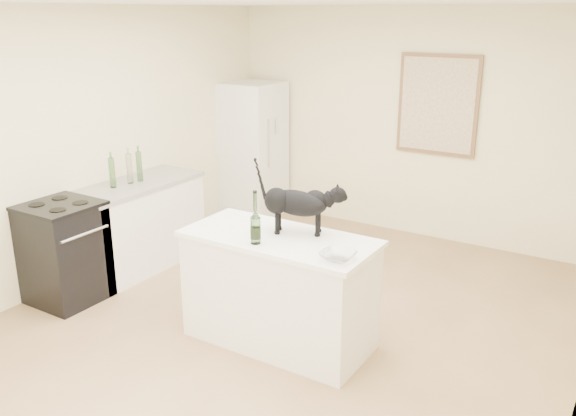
{
  "coord_description": "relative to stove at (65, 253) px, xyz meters",
  "views": [
    {
      "loc": [
        2.45,
        -3.83,
        2.53
      ],
      "look_at": [
        0.15,
        -0.15,
        1.12
      ],
      "focal_mm": 37.81,
      "sensor_mm": 36.0,
      "label": 1
    }
  ],
  "objects": [
    {
      "name": "floor",
      "position": [
        1.95,
        0.6,
        -0.45
      ],
      "size": [
        5.5,
        5.5,
        0.0
      ],
      "primitive_type": "plane",
      "color": "tan",
      "rests_on": "ground"
    },
    {
      "name": "island_top",
      "position": [
        2.05,
        0.4,
        0.43
      ],
      "size": [
        1.5,
        0.7,
        0.04
      ],
      "primitive_type": "cube",
      "color": "white",
      "rests_on": "island_base"
    },
    {
      "name": "ceiling",
      "position": [
        1.95,
        0.6,
        2.15
      ],
      "size": [
        5.5,
        5.5,
        0.0
      ],
      "primitive_type": "plane",
      "rotation": [
        3.14,
        0.0,
        0.0
      ],
      "color": "white",
      "rests_on": "ground"
    },
    {
      "name": "black_cat",
      "position": [
        2.13,
        0.53,
        0.67
      ],
      "size": [
        0.64,
        0.42,
        0.43
      ],
      "primitive_type": null,
      "rotation": [
        0.0,
        0.0,
        0.41
      ],
      "color": "black",
      "rests_on": "island_top"
    },
    {
      "name": "wine_bottle",
      "position": [
        1.99,
        0.18,
        0.63
      ],
      "size": [
        0.08,
        0.08,
        0.36
      ],
      "primitive_type": "cylinder",
      "rotation": [
        0.0,
        0.0,
        -0.11
      ],
      "color": "#2A5421",
      "rests_on": "island_top"
    },
    {
      "name": "fridge",
      "position": [
        0.0,
        2.95,
        0.4
      ],
      "size": [
        0.68,
        0.68,
        1.7
      ],
      "primitive_type": "cube",
      "color": "white",
      "rests_on": "floor"
    },
    {
      "name": "wall_left",
      "position": [
        -0.3,
        0.6,
        0.85
      ],
      "size": [
        0.0,
        5.5,
        5.5
      ],
      "primitive_type": "plane",
      "rotation": [
        1.57,
        0.0,
        1.57
      ],
      "color": "beige",
      "rests_on": "ground"
    },
    {
      "name": "glass_bowl",
      "position": [
        2.65,
        0.22,
        0.48
      ],
      "size": [
        0.25,
        0.25,
        0.06
      ],
      "primitive_type": "imported",
      "rotation": [
        0.0,
        0.0,
        0.04
      ],
      "color": "white",
      "rests_on": "island_top"
    },
    {
      "name": "artwork_canvas",
      "position": [
        2.25,
        3.3,
        1.1
      ],
      "size": [
        0.82,
        0.0,
        1.02
      ],
      "primitive_type": "cube",
      "color": "beige",
      "rests_on": "wall_back"
    },
    {
      "name": "counter_bottle_cluster",
      "position": [
        -0.02,
        0.84,
        0.6
      ],
      "size": [
        0.12,
        0.36,
        0.3
      ],
      "color": "#1A501C",
      "rests_on": "left_countertop"
    },
    {
      "name": "fridge_paper",
      "position": [
        0.34,
        3.02,
        0.74
      ],
      "size": [
        0.06,
        0.15,
        0.21
      ],
      "primitive_type": "cube",
      "rotation": [
        0.0,
        0.0,
        0.32
      ],
      "color": "white",
      "rests_on": "fridge"
    },
    {
      "name": "left_cabinets",
      "position": [
        0.0,
        0.9,
        -0.02
      ],
      "size": [
        0.6,
        1.4,
        0.86
      ],
      "primitive_type": "cube",
      "color": "white",
      "rests_on": "floor"
    },
    {
      "name": "island_base",
      "position": [
        2.05,
        0.4,
        -0.02
      ],
      "size": [
        1.44,
        0.67,
        0.86
      ],
      "primitive_type": "cube",
      "color": "white",
      "rests_on": "floor"
    },
    {
      "name": "artwork_frame",
      "position": [
        2.25,
        3.32,
        1.1
      ],
      "size": [
        0.9,
        0.03,
        1.1
      ],
      "primitive_type": "cube",
      "color": "brown",
      "rests_on": "wall_back"
    },
    {
      "name": "left_countertop",
      "position": [
        0.0,
        0.9,
        0.43
      ],
      "size": [
        0.62,
        1.44,
        0.04
      ],
      "primitive_type": "cube",
      "color": "gray",
      "rests_on": "left_cabinets"
    },
    {
      "name": "stove",
      "position": [
        0.0,
        0.0,
        0.0
      ],
      "size": [
        0.6,
        0.6,
        0.9
      ],
      "primitive_type": "cube",
      "color": "black",
      "rests_on": "floor"
    },
    {
      "name": "wall_back",
      "position": [
        1.95,
        3.35,
        0.85
      ],
      "size": [
        4.5,
        0.0,
        4.5
      ],
      "primitive_type": "plane",
      "rotation": [
        1.57,
        0.0,
        0.0
      ],
      "color": "beige",
      "rests_on": "ground"
    }
  ]
}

